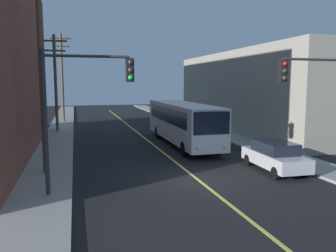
{
  "coord_description": "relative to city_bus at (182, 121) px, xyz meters",
  "views": [
    {
      "loc": [
        -5.75,
        -15.12,
        4.75
      ],
      "look_at": [
        0.0,
        5.86,
        2.0
      ],
      "focal_mm": 36.31,
      "sensor_mm": 36.0,
      "label": 1
    }
  ],
  "objects": [
    {
      "name": "ground_plane",
      "position": [
        -2.2,
        -9.75,
        -1.82
      ],
      "size": [
        120.0,
        120.0,
        0.0
      ],
      "primitive_type": "plane",
      "color": "black"
    },
    {
      "name": "sidewalk_left",
      "position": [
        -9.45,
        0.25,
        -1.74
      ],
      "size": [
        2.5,
        90.0,
        0.15
      ],
      "primitive_type": "cube",
      "color": "gray",
      "rests_on": "ground"
    },
    {
      "name": "sidewalk_right",
      "position": [
        5.05,
        0.25,
        -1.74
      ],
      "size": [
        2.5,
        90.0,
        0.15
      ],
      "primitive_type": "cube",
      "color": "gray",
      "rests_on": "ground"
    },
    {
      "name": "lane_stripe_center",
      "position": [
        -2.2,
        5.25,
        -1.81
      ],
      "size": [
        0.16,
        60.0,
        0.01
      ],
      "primitive_type": "cube",
      "color": "#D8CC4C",
      "rests_on": "ground"
    },
    {
      "name": "building_right_warehouse",
      "position": [
        12.29,
        6.39,
        2.08
      ],
      "size": [
        12.0,
        25.36,
        7.81
      ],
      "color": "gray",
      "rests_on": "ground"
    },
    {
      "name": "city_bus",
      "position": [
        0.0,
        0.0,
        0.0
      ],
      "size": [
        2.64,
        12.17,
        3.2
      ],
      "color": "silver",
      "rests_on": "ground"
    },
    {
      "name": "parked_car_silver",
      "position": [
        2.4,
        -9.01,
        -0.98
      ],
      "size": [
        1.96,
        4.46,
        1.62
      ],
      "color": "#B7B7BC",
      "rests_on": "ground"
    },
    {
      "name": "utility_pole_near",
      "position": [
        -9.53,
        -6.47,
        4.18
      ],
      "size": [
        2.4,
        0.28,
        10.68
      ],
      "color": "brown",
      "rests_on": "sidewalk_left"
    },
    {
      "name": "utility_pole_mid",
      "position": [
        -9.68,
        9.43,
        3.39
      ],
      "size": [
        2.4,
        0.28,
        9.15
      ],
      "color": "brown",
      "rests_on": "sidewalk_left"
    },
    {
      "name": "utility_pole_far",
      "position": [
        -9.35,
        18.07,
        4.06
      ],
      "size": [
        2.4,
        0.28,
        10.44
      ],
      "color": "brown",
      "rests_on": "sidewalk_left"
    },
    {
      "name": "traffic_signal_left_corner",
      "position": [
        -7.61,
        -10.36,
        2.49
      ],
      "size": [
        3.75,
        0.48,
        6.0
      ],
      "color": "#2D2D33",
      "rests_on": "sidewalk_left"
    },
    {
      "name": "traffic_signal_right_corner",
      "position": [
        3.21,
        -11.12,
        2.49
      ],
      "size": [
        3.75,
        0.48,
        6.0
      ],
      "color": "#2D2D33",
      "rests_on": "sidewalk_right"
    },
    {
      "name": "fire_hydrant",
      "position": [
        4.65,
        -6.38,
        -1.23
      ],
      "size": [
        0.44,
        0.26,
        0.84
      ],
      "color": "red",
      "rests_on": "sidewalk_right"
    }
  ]
}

